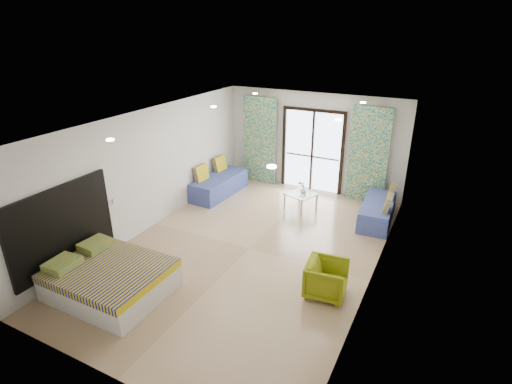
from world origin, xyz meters
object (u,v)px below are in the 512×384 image
at_px(daybed_left, 219,184).
at_px(coffee_table, 301,195).
at_px(bed, 110,279).
at_px(armchair, 327,277).
at_px(daybed_right, 378,211).

relative_size(daybed_left, coffee_table, 2.26).
relative_size(bed, coffee_table, 2.26).
bearing_deg(armchair, coffee_table, 21.77).
bearing_deg(armchair, daybed_left, 47.16).
distance_m(daybed_right, armchair, 3.27).
bearing_deg(daybed_left, coffee_table, 5.20).
relative_size(daybed_left, daybed_right, 1.07).
distance_m(daybed_left, daybed_right, 4.25).
bearing_deg(coffee_table, armchair, -61.58).
bearing_deg(daybed_left, armchair, -33.61).
height_order(bed, daybed_left, daybed_left).
bearing_deg(armchair, bed, 109.44).
bearing_deg(daybed_right, coffee_table, -176.77).
relative_size(daybed_right, armchair, 2.57).
distance_m(daybed_left, armchair, 4.97).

